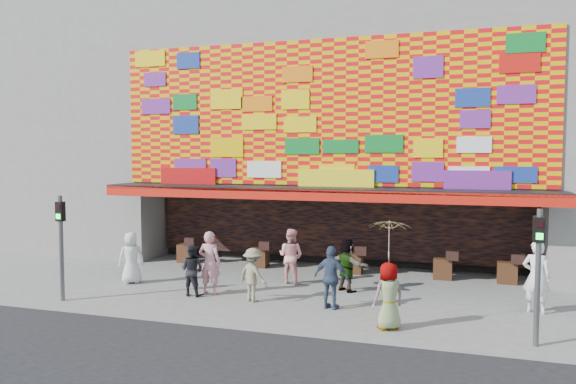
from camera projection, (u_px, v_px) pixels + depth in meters
The scene contains 15 objects.
ground at pixel (286, 305), 15.51m from camera, with size 90.00×90.00×0.00m, color slate.
shop_building at pixel (347, 127), 22.92m from camera, with size 15.20×9.40×10.00m.
neighbor_left at pixel (77, 115), 26.63m from camera, with size 11.00×8.00×12.00m, color gray.
signal_left at pixel (61, 236), 15.83m from camera, with size 0.22×0.20×3.00m.
signal_right at pixel (538, 262), 12.08m from camera, with size 0.22×0.20×3.00m.
ped_a at pixel (131, 258), 18.04m from camera, with size 0.81×0.53×1.66m, color silver.
ped_b at pixel (210, 263), 16.62m from camera, with size 0.69×0.45×1.89m, color #CC848D.
ped_c at pixel (192, 270), 16.48m from camera, with size 0.74×0.57×1.52m, color black.
ped_d at pixel (253, 275), 15.82m from camera, with size 0.98×0.56×1.52m, color gray.
ped_e at pixel (331, 278), 15.05m from camera, with size 1.00×0.42×1.70m, color #374660.
ped_f at pixel (347, 265), 16.99m from camera, with size 1.49×0.47×1.61m, color gray.
ped_g at pixel (389, 296), 13.32m from camera, with size 0.79×0.51×1.61m, color gray.
ped_h at pixel (537, 277), 14.69m from camera, with size 0.70×0.46×1.92m, color white.
ped_i at pixel (291, 256), 18.05m from camera, with size 0.86×0.67×1.77m, color pink.
parasol at pixel (389, 239), 13.22m from camera, with size 1.33×1.34×1.88m.
Camera 1 is at (4.68, -14.52, 4.20)m, focal length 35.00 mm.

